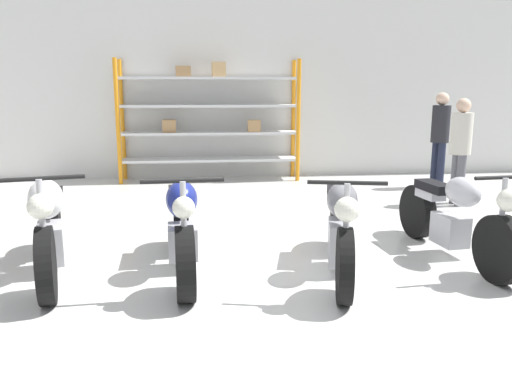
{
  "coord_description": "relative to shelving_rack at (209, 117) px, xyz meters",
  "views": [
    {
      "loc": [
        -0.55,
        -4.82,
        1.77
      ],
      "look_at": [
        0.0,
        0.4,
        0.7
      ],
      "focal_mm": 35.0,
      "sensor_mm": 36.0,
      "label": 1
    }
  ],
  "objects": [
    {
      "name": "back_wall",
      "position": [
        0.44,
        0.37,
        0.54
      ],
      "size": [
        30.0,
        0.08,
        3.6
      ],
      "color": "silver",
      "rests_on": "ground_plane"
    },
    {
      "name": "person_browsing",
      "position": [
        4.17,
        -1.27,
        -0.24
      ],
      "size": [
        0.38,
        0.38,
        1.74
      ],
      "rotation": [
        0.0,
        0.0,
        3.34
      ],
      "color": "#1E2338",
      "rests_on": "ground_plane"
    },
    {
      "name": "motorcycle_silver",
      "position": [
        2.54,
        -5.06,
        -0.81
      ],
      "size": [
        0.57,
        2.17,
        1.01
      ],
      "rotation": [
        0.0,
        0.0,
        -1.48
      ],
      "color": "black",
      "rests_on": "ground_plane"
    },
    {
      "name": "ground_plane",
      "position": [
        0.44,
        -5.13,
        -1.26
      ],
      "size": [
        30.0,
        30.0,
        0.0
      ],
      "primitive_type": "plane",
      "color": "silver"
    },
    {
      "name": "shelving_rack",
      "position": [
        0.0,
        0.0,
        0.0
      ],
      "size": [
        3.54,
        0.63,
        2.37
      ],
      "color": "orange",
      "rests_on": "ground_plane"
    },
    {
      "name": "motorcycle_grey",
      "position": [
        1.21,
        -5.37,
        -0.8
      ],
      "size": [
        0.75,
        2.1,
        1.05
      ],
      "rotation": [
        0.0,
        0.0,
        -1.79
      ],
      "color": "black",
      "rests_on": "ground_plane"
    },
    {
      "name": "motorcycle_white",
      "position": [
        -1.61,
        -5.14,
        -0.79
      ],
      "size": [
        0.82,
        2.1,
        1.08
      ],
      "rotation": [
        0.0,
        0.0,
        -1.34
      ],
      "color": "black",
      "rests_on": "ground_plane"
    },
    {
      "name": "person_near_rack",
      "position": [
        3.84,
        -2.64,
        -0.29
      ],
      "size": [
        0.33,
        0.33,
        1.66
      ],
      "rotation": [
        0.0,
        0.0,
        3.12
      ],
      "color": "#595960",
      "rests_on": "ground_plane"
    },
    {
      "name": "motorcycle_blue",
      "position": [
        -0.33,
        -5.19,
        -0.81
      ],
      "size": [
        0.69,
        2.08,
        1.05
      ],
      "rotation": [
        0.0,
        0.0,
        -1.5
      ],
      "color": "black",
      "rests_on": "ground_plane"
    }
  ]
}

